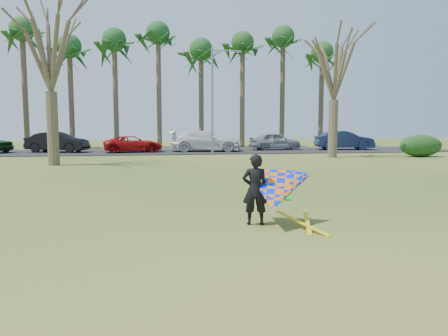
{
  "coord_description": "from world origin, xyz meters",
  "views": [
    {
      "loc": [
        -1.9,
        -11.11,
        2.52
      ],
      "look_at": [
        0.0,
        2.0,
        1.1
      ],
      "focal_mm": 35.0,
      "sensor_mm": 36.0,
      "label": 1
    }
  ],
  "objects": [
    {
      "name": "palm_9",
      "position": [
        14.0,
        31.0,
        9.17
      ],
      "size": [
        4.84,
        4.84,
        10.84
      ],
      "color": "#453729",
      "rests_on": "ground"
    },
    {
      "name": "parking_strip",
      "position": [
        0.0,
        25.0,
        0.03
      ],
      "size": [
        46.0,
        7.0,
        0.06
      ],
      "primitive_type": "cube",
      "color": "black",
      "rests_on": "ground"
    },
    {
      "name": "car_2",
      "position": [
        -4.09,
        24.48,
        0.71
      ],
      "size": [
        4.96,
        2.88,
        1.3
      ],
      "primitive_type": "imported",
      "rotation": [
        0.0,
        0.0,
        1.73
      ],
      "color": "#B80E10",
      "rests_on": "parking_strip"
    },
    {
      "name": "palm_4",
      "position": [
        -6.0,
        31.0,
        9.85
      ],
      "size": [
        4.84,
        4.84,
        11.54
      ],
      "color": "brown",
      "rests_on": "ground"
    },
    {
      "name": "car_4",
      "position": [
        7.94,
        25.78,
        0.82
      ],
      "size": [
        4.62,
        2.32,
        1.51
      ],
      "primitive_type": "imported",
      "rotation": [
        0.0,
        0.0,
        1.69
      ],
      "color": "gray",
      "rests_on": "parking_strip"
    },
    {
      "name": "streetlight",
      "position": [
        2.16,
        22.0,
        4.46
      ],
      "size": [
        2.28,
        0.18,
        8.0
      ],
      "color": "gray",
      "rests_on": "ground"
    },
    {
      "name": "palm_3",
      "position": [
        -10.0,
        31.0,
        9.17
      ],
      "size": [
        4.84,
        4.84,
        10.84
      ],
      "color": "brown",
      "rests_on": "ground"
    },
    {
      "name": "car_3",
      "position": [
        1.76,
        24.65,
        0.9
      ],
      "size": [
        6.07,
        3.09,
        1.69
      ],
      "primitive_type": "imported",
      "rotation": [
        0.0,
        0.0,
        1.44
      ],
      "color": "white",
      "rests_on": "parking_strip"
    },
    {
      "name": "palm_8",
      "position": [
        10.0,
        31.0,
        10.52
      ],
      "size": [
        4.84,
        4.84,
        12.24
      ],
      "color": "#48382B",
      "rests_on": "ground"
    },
    {
      "name": "palm_5",
      "position": [
        -2.0,
        31.0,
        10.52
      ],
      "size": [
        4.84,
        4.84,
        12.24
      ],
      "color": "#4E3C2F",
      "rests_on": "ground"
    },
    {
      "name": "bare_tree_left",
      "position": [
        -8.0,
        15.0,
        6.92
      ],
      "size": [
        6.6,
        6.6,
        9.7
      ],
      "color": "#4B3C2D",
      "rests_on": "ground"
    },
    {
      "name": "kite_flyer",
      "position": [
        0.76,
        -1.05,
        0.85
      ],
      "size": [
        2.13,
        2.39,
        2.02
      ],
      "color": "black",
      "rests_on": "ground"
    },
    {
      "name": "palm_7",
      "position": [
        6.0,
        31.0,
        9.85
      ],
      "size": [
        4.84,
        4.84,
        11.54
      ],
      "color": "#493A2C",
      "rests_on": "ground"
    },
    {
      "name": "bare_tree_right",
      "position": [
        10.0,
        18.0,
        6.57
      ],
      "size": [
        6.27,
        6.27,
        9.21
      ],
      "color": "brown",
      "rests_on": "ground"
    },
    {
      "name": "hedge_near",
      "position": [
        16.38,
        17.52,
        0.79
      ],
      "size": [
        3.14,
        1.43,
        1.57
      ],
      "primitive_type": "ellipsoid",
      "color": "#173B15",
      "rests_on": "ground"
    },
    {
      "name": "car_5",
      "position": [
        13.93,
        25.04,
        0.88
      ],
      "size": [
        5.13,
        2.31,
        1.64
      ],
      "primitive_type": "imported",
      "rotation": [
        0.0,
        0.0,
        1.45
      ],
      "color": "#162143",
      "rests_on": "parking_strip"
    },
    {
      "name": "ground",
      "position": [
        0.0,
        0.0,
        0.0
      ],
      "size": [
        100.0,
        100.0,
        0.0
      ],
      "primitive_type": "plane",
      "color": "#245011",
      "rests_on": "ground"
    },
    {
      "name": "car_1",
      "position": [
        -10.07,
        25.23,
        0.86
      ],
      "size": [
        5.13,
        2.96,
        1.6
      ],
      "primitive_type": "imported",
      "rotation": [
        0.0,
        0.0,
        1.29
      ],
      "color": "black",
      "rests_on": "parking_strip"
    },
    {
      "name": "palm_2",
      "position": [
        -14.0,
        31.0,
        10.52
      ],
      "size": [
        4.84,
        4.84,
        12.24
      ],
      "color": "#463A2A",
      "rests_on": "ground"
    },
    {
      "name": "palm_6",
      "position": [
        2.0,
        31.0,
        9.17
      ],
      "size": [
        4.84,
        4.84,
        10.84
      ],
      "color": "#4B3E2D",
      "rests_on": "ground"
    }
  ]
}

